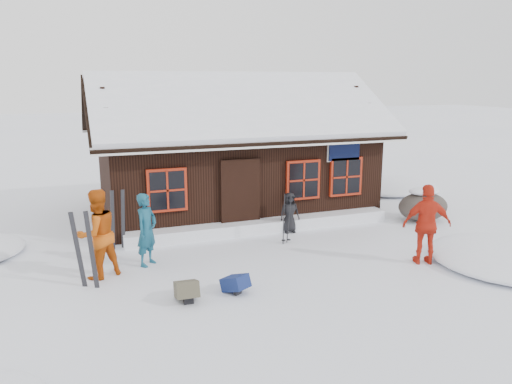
% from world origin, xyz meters
% --- Properties ---
extents(ground, '(120.00, 120.00, 0.00)m').
position_xyz_m(ground, '(0.00, 0.00, 0.00)').
color(ground, white).
rests_on(ground, ground).
extents(mountain_hut, '(8.90, 6.09, 4.42)m').
position_xyz_m(mountain_hut, '(1.50, 4.98, 1.58)').
color(mountain_hut, black).
rests_on(mountain_hut, ground).
extents(snow_drift, '(7.60, 0.60, 0.35)m').
position_xyz_m(snow_drift, '(1.50, 2.25, 0.17)').
color(snow_drift, white).
rests_on(snow_drift, ground).
extents(snow_mounds, '(20.60, 13.20, 0.48)m').
position_xyz_m(snow_mounds, '(1.65, 1.86, 0.00)').
color(snow_mounds, white).
rests_on(snow_mounds, ground).
extents(skier_teal, '(0.71, 0.72, 1.67)m').
position_xyz_m(skier_teal, '(-1.89, 0.79, 0.84)').
color(skier_teal, navy).
rests_on(skier_teal, ground).
extents(skier_orange_left, '(1.16, 1.07, 1.93)m').
position_xyz_m(skier_orange_left, '(-2.98, 0.42, 0.96)').
color(skier_orange_left, '#C14F0D').
rests_on(skier_orange_left, ground).
extents(skier_orange_right, '(1.18, 0.82, 1.86)m').
position_xyz_m(skier_orange_right, '(4.10, -1.35, 0.93)').
color(skier_orange_right, red).
rests_on(skier_orange_right, ground).
extents(skier_crouched, '(0.57, 0.39, 1.13)m').
position_xyz_m(skier_crouched, '(2.17, 1.96, 0.56)').
color(skier_crouched, black).
rests_on(skier_crouched, ground).
extents(boulder, '(1.55, 1.16, 0.90)m').
position_xyz_m(boulder, '(6.43, 1.65, 0.46)').
color(boulder, '#4B423C').
rests_on(boulder, ground).
extents(ski_pair_mid, '(0.49, 0.22, 1.65)m').
position_xyz_m(ski_pair_mid, '(-3.25, -0.06, 0.78)').
color(ski_pair_mid, black).
rests_on(ski_pair_mid, ground).
extents(ski_pair_right, '(0.40, 0.10, 1.55)m').
position_xyz_m(ski_pair_right, '(-2.40, 2.20, 0.72)').
color(ski_pair_right, black).
rests_on(ski_pair_right, ground).
extents(ski_poles, '(0.24, 0.12, 1.35)m').
position_xyz_m(ski_poles, '(1.70, 1.11, 0.63)').
color(ski_poles, black).
rests_on(ski_poles, ground).
extents(backpack_blue, '(0.57, 0.62, 0.27)m').
position_xyz_m(backpack_blue, '(-0.50, -1.38, 0.14)').
color(backpack_blue, navy).
rests_on(backpack_blue, ground).
extents(backpack_olive, '(0.46, 0.59, 0.31)m').
position_xyz_m(backpack_olive, '(-1.49, -1.40, 0.15)').
color(backpack_olive, '#4A4535').
rests_on(backpack_olive, ground).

